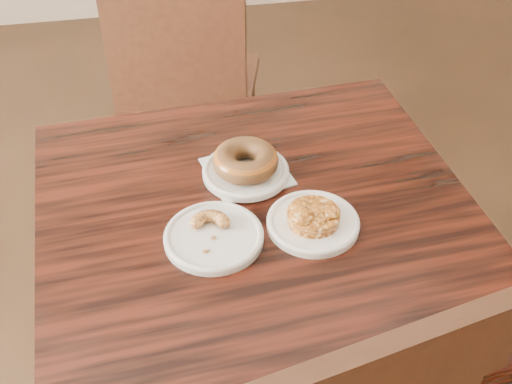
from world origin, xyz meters
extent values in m
cube|color=black|center=(0.20, 0.01, 0.38)|extent=(0.85, 0.85, 0.75)
cube|color=silver|center=(0.19, 0.14, 0.75)|extent=(0.18, 0.18, 0.00)
cylinder|color=silver|center=(0.19, 0.13, 0.76)|extent=(0.17, 0.17, 0.01)
cylinder|color=white|center=(0.11, -0.03, 0.76)|extent=(0.17, 0.17, 0.01)
cylinder|color=white|center=(0.28, -0.03, 0.76)|extent=(0.16, 0.16, 0.01)
torus|color=#8F4114|center=(0.19, 0.13, 0.79)|extent=(0.13, 0.13, 0.04)
camera|label=1|loc=(0.03, -0.82, 1.54)|focal=45.00mm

